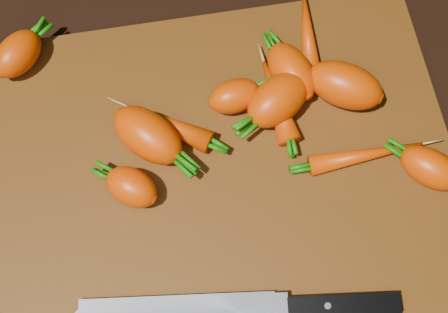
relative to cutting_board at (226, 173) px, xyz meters
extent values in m
cube|color=black|center=(0.00, 0.00, -0.01)|extent=(2.00, 2.00, 0.01)
cube|color=brown|center=(0.00, 0.00, 0.00)|extent=(0.50, 0.40, 0.01)
ellipsoid|color=#CB3900|center=(-0.21, 0.17, 0.03)|extent=(0.07, 0.08, 0.04)
ellipsoid|color=#CB3900|center=(-0.10, -0.01, 0.03)|extent=(0.07, 0.07, 0.04)
ellipsoid|color=#CB3900|center=(-0.08, 0.05, 0.03)|extent=(0.09, 0.10, 0.05)
ellipsoid|color=#CB3900|center=(0.09, 0.10, 0.03)|extent=(0.07, 0.09, 0.04)
ellipsoid|color=#CB3900|center=(0.07, 0.06, 0.03)|extent=(0.09, 0.08, 0.05)
ellipsoid|color=#CB3900|center=(0.02, 0.08, 0.02)|extent=(0.06, 0.05, 0.04)
ellipsoid|color=#CB3900|center=(0.21, -0.04, 0.03)|extent=(0.08, 0.07, 0.04)
ellipsoid|color=#CB3900|center=(0.12, 0.15, 0.02)|extent=(0.04, 0.11, 0.02)
ellipsoid|color=#CB3900|center=(0.15, -0.01, 0.02)|extent=(0.13, 0.03, 0.02)
ellipsoid|color=#CB3900|center=(0.07, 0.07, 0.02)|extent=(0.04, 0.10, 0.03)
ellipsoid|color=#CB3900|center=(-0.05, 0.06, 0.02)|extent=(0.10, 0.08, 0.03)
ellipsoid|color=#CB3900|center=(0.14, 0.07, 0.03)|extent=(0.10, 0.09, 0.05)
cube|color=gray|center=(-0.07, -0.14, 0.01)|extent=(0.02, 0.03, 0.01)
cube|color=black|center=(-0.01, -0.15, 0.01)|extent=(0.11, 0.03, 0.02)
cylinder|color=#B2B2B7|center=(-0.02, -0.15, 0.02)|extent=(0.01, 0.01, 0.00)
camera|label=1|loc=(-0.04, -0.22, 0.64)|focal=50.00mm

